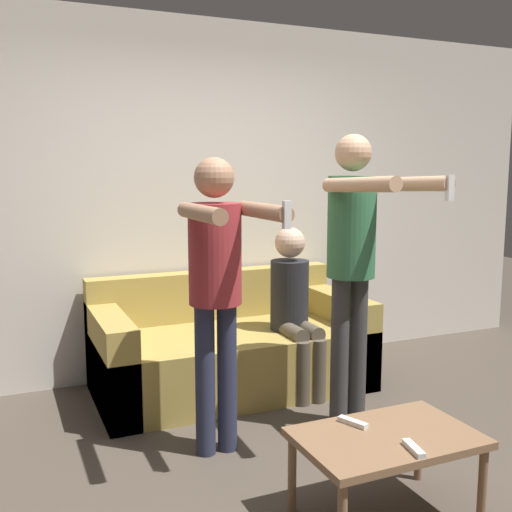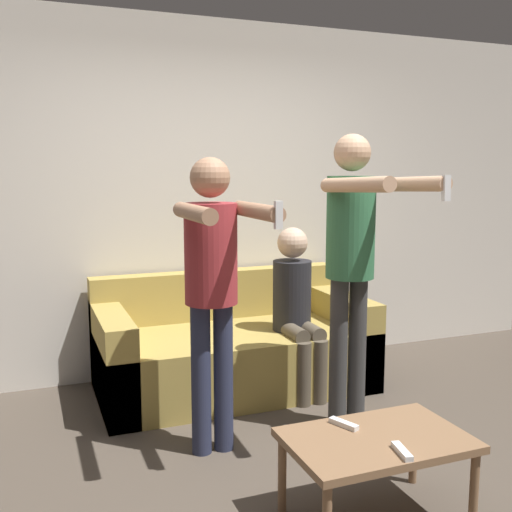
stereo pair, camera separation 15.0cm
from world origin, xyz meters
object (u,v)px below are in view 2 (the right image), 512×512
(person_standing_right, at_px, (353,248))
(remote_far, at_px, (344,424))
(couch, at_px, (232,350))
(person_standing_left, at_px, (212,273))
(remote_near, at_px, (402,451))
(person_seated, at_px, (296,303))
(coffee_table, at_px, (377,446))

(person_standing_right, relative_size, remote_far, 11.72)
(couch, height_order, person_standing_left, person_standing_left)
(person_standing_right, relative_size, remote_near, 11.57)
(couch, distance_m, remote_far, 1.68)
(remote_near, bearing_deg, person_standing_left, 114.43)
(person_standing_right, relative_size, person_seated, 1.52)
(person_standing_left, xyz_separation_m, person_seated, (0.82, 0.68, -0.38))
(couch, bearing_deg, remote_near, -88.33)
(couch, distance_m, coffee_table, 1.83)
(person_standing_left, xyz_separation_m, remote_far, (0.40, -0.75, -0.61))
(coffee_table, height_order, remote_near, remote_near)
(person_standing_left, distance_m, person_standing_right, 0.87)
(remote_far, bearing_deg, person_standing_left, 117.88)
(person_standing_left, distance_m, remote_far, 1.04)
(person_standing_left, xyz_separation_m, remote_near, (0.49, -1.08, -0.61))
(coffee_table, bearing_deg, person_standing_right, 66.93)
(remote_near, bearing_deg, remote_far, 105.80)
(remote_near, bearing_deg, coffee_table, 92.26)
(coffee_table, bearing_deg, remote_near, -87.74)
(remote_near, xyz_separation_m, remote_far, (-0.09, 0.33, 0.00))
(couch, relative_size, remote_near, 12.45)
(person_seated, bearing_deg, couch, 147.98)
(person_standing_right, height_order, remote_far, person_standing_right)
(person_seated, xyz_separation_m, remote_near, (-0.33, -1.76, -0.23))
(person_standing_left, height_order, remote_far, person_standing_left)
(person_standing_left, bearing_deg, remote_far, -62.12)
(person_standing_right, height_order, coffee_table, person_standing_right)
(person_standing_left, bearing_deg, couch, 65.08)
(couch, bearing_deg, person_standing_left, -114.92)
(person_seated, relative_size, remote_far, 7.72)
(couch, xyz_separation_m, person_standing_right, (0.43, -0.93, 0.84))
(couch, relative_size, remote_far, 12.61)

